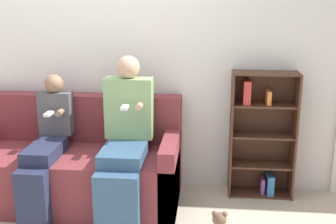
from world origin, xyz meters
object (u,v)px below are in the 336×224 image
at_px(adult_seated, 125,135).
at_px(child_seated, 46,146).
at_px(couch, 75,167).
at_px(bookshelf, 261,134).

height_order(adult_seated, child_seated, adult_seated).
bearing_deg(child_seated, adult_seated, 4.10).
bearing_deg(child_seated, couch, 44.54).
relative_size(couch, adult_seated, 1.42).
height_order(couch, child_seated, child_seated).
relative_size(adult_seated, bookshelf, 1.14).
relative_size(adult_seated, child_seated, 1.16).
relative_size(child_seated, bookshelf, 0.98).
bearing_deg(bookshelf, couch, -169.26).
bearing_deg(couch, adult_seated, -14.38).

